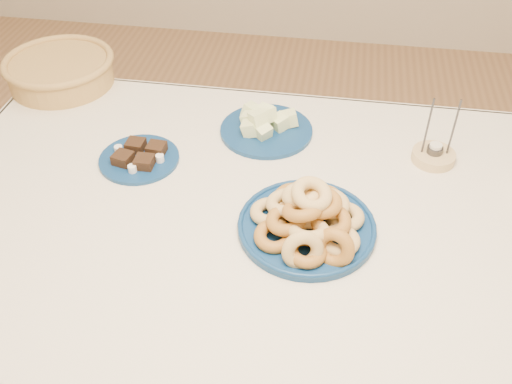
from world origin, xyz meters
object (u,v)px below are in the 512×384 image
(donut_platter, at_px, (308,220))
(dining_table, at_px, (259,239))
(brownie_plate, at_px, (139,157))
(candle_holder, at_px, (434,155))
(wicker_basket, at_px, (60,70))
(melon_plate, at_px, (265,126))

(donut_platter, bearing_deg, dining_table, 154.19)
(brownie_plate, relative_size, candle_holder, 1.17)
(brownie_plate, bearing_deg, dining_table, -21.85)
(dining_table, height_order, candle_holder, candle_holder)
(donut_platter, relative_size, wicker_basket, 0.80)
(donut_platter, bearing_deg, candle_holder, 46.84)
(candle_holder, bearing_deg, wicker_basket, 169.00)
(dining_table, xyz_separation_m, donut_platter, (0.12, -0.06, 0.14))
(wicker_basket, distance_m, candle_holder, 1.19)
(donut_platter, height_order, wicker_basket, donut_platter)
(brownie_plate, relative_size, wicker_basket, 0.49)
(brownie_plate, height_order, candle_holder, candle_holder)
(dining_table, relative_size, melon_plate, 6.06)
(brownie_plate, distance_m, candle_holder, 0.80)
(melon_plate, xyz_separation_m, candle_holder, (0.47, -0.06, -0.00))
(brownie_plate, distance_m, wicker_basket, 0.52)
(dining_table, relative_size, donut_platter, 4.60)
(candle_holder, bearing_deg, melon_plate, 172.88)
(melon_plate, relative_size, brownie_plate, 1.24)
(candle_holder, bearing_deg, donut_platter, -133.16)
(dining_table, distance_m, candle_holder, 0.53)
(dining_table, relative_size, brownie_plate, 7.53)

